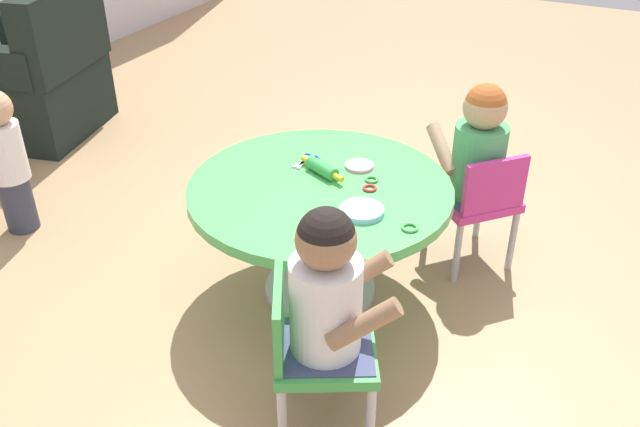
{
  "coord_description": "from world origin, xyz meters",
  "views": [
    {
      "loc": [
        -1.97,
        -0.97,
        1.72
      ],
      "look_at": [
        0.0,
        0.0,
        0.37
      ],
      "focal_mm": 38.46,
      "sensor_mm": 36.0,
      "label": 1
    }
  ],
  "objects": [
    {
      "name": "armchair_dark",
      "position": [
        0.65,
        2.15,
        0.31
      ],
      "size": [
        0.85,
        0.86,
        0.85
      ],
      "color": "black",
      "rests_on": "ground"
    },
    {
      "name": "seated_child_right",
      "position": [
        0.49,
        -0.46,
        0.53
      ],
      "size": [
        0.43,
        0.44,
        0.51
      ],
      "color": "#3F4772",
      "rests_on": "ground"
    },
    {
      "name": "cookie_cutter_0",
      "position": [
        0.05,
        -0.18,
        0.49
      ],
      "size": [
        0.05,
        0.05,
        0.01
      ],
      "primitive_type": "torus",
      "color": "red",
      "rests_on": "craft_table"
    },
    {
      "name": "seated_child_left",
      "position": [
        -0.59,
        -0.32,
        0.53
      ],
      "size": [
        0.4,
        0.43,
        0.51
      ],
      "color": "#3F4772",
      "rests_on": "ground"
    },
    {
      "name": "playdough_blob_0",
      "position": [
        -0.11,
        -0.21,
        0.5
      ],
      "size": [
        0.16,
        0.16,
        0.02
      ],
      "primitive_type": "cylinder",
      "color": "#8CCCF2",
      "rests_on": "craft_table"
    },
    {
      "name": "cookie_cutter_2",
      "position": [
        -0.13,
        -0.4,
        0.49
      ],
      "size": [
        0.06,
        0.06,
        0.01
      ],
      "primitive_type": "torus",
      "color": "#4CB259",
      "rests_on": "craft_table"
    },
    {
      "name": "cookie_cutter_1",
      "position": [
        0.12,
        -0.16,
        0.49
      ],
      "size": [
        0.05,
        0.05,
        0.01
      ],
      "primitive_type": "torus",
      "color": "#4CB259",
      "rests_on": "craft_table"
    },
    {
      "name": "ground_plane",
      "position": [
        0.0,
        0.0,
        0.0
      ],
      "size": [
        10.0,
        10.0,
        0.0
      ],
      "primitive_type": "plane",
      "color": "tan"
    },
    {
      "name": "craft_table",
      "position": [
        0.0,
        0.0,
        0.39
      ],
      "size": [
        0.98,
        0.98,
        0.49
      ],
      "color": "silver",
      "rests_on": "ground"
    },
    {
      "name": "craft_scissors",
      "position": [
        0.16,
        0.13,
        0.49
      ],
      "size": [
        0.14,
        0.08,
        0.01
      ],
      "color": "silver",
      "rests_on": "craft_table"
    },
    {
      "name": "child_chair_left",
      "position": [
        -0.61,
        -0.28,
        0.31
      ],
      "size": [
        0.4,
        0.4,
        0.54
      ],
      "color": "#B7B7BC",
      "rests_on": "ground"
    },
    {
      "name": "rolling_pin",
      "position": [
        0.08,
        0.03,
        0.51
      ],
      "size": [
        0.12,
        0.22,
        0.05
      ],
      "color": "green",
      "rests_on": "craft_table"
    },
    {
      "name": "playdough_blob_1",
      "position": [
        0.19,
        -0.07,
        0.49
      ],
      "size": [
        0.11,
        0.11,
        0.01
      ],
      "primitive_type": "cylinder",
      "color": "pink",
      "rests_on": "craft_table"
    },
    {
      "name": "toddler_standing",
      "position": [
        -0.18,
        1.44,
        0.36
      ],
      "size": [
        0.17,
        0.17,
        0.67
      ],
      "color": "#33384C",
      "rests_on": "ground"
    },
    {
      "name": "child_chair_right",
      "position": [
        0.46,
        -0.49,
        0.31
      ],
      "size": [
        0.42,
        0.42,
        0.54
      ],
      "color": "#B7B7BC",
      "rests_on": "ground"
    }
  ]
}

